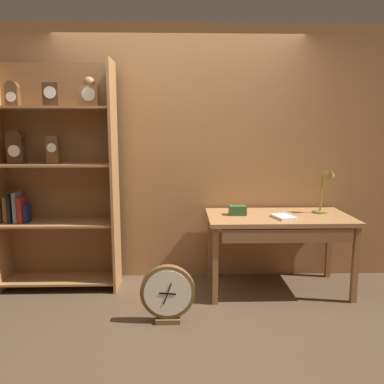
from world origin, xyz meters
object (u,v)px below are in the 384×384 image
toolbox_small (238,210)px  bookshelf (54,176)px  open_repair_manual (284,217)px  workbench (279,224)px  desk_lamp (326,186)px  round_clock_large (168,294)px

toolbox_small → bookshelf: bearing=176.1°
open_repair_manual → workbench: bearing=82.0°
workbench → desk_lamp: desk_lamp is taller
desk_lamp → round_clock_large: bearing=-155.1°
desk_lamp → toolbox_small: desk_lamp is taller
desk_lamp → toolbox_small: 0.90m
workbench → desk_lamp: 0.60m
workbench → open_repair_manual: bearing=-82.1°
toolbox_small → round_clock_large: (-0.65, -0.66, -0.55)m
bookshelf → open_repair_manual: (2.18, -0.28, -0.36)m
workbench → round_clock_large: (-1.05, -0.61, -0.42)m
workbench → round_clock_large: workbench is taller
desk_lamp → round_clock_large: 1.85m
desk_lamp → open_repair_manual: desk_lamp is taller
toolbox_small → round_clock_large: size_ratio=0.33×
desk_lamp → round_clock_large: size_ratio=0.98×
desk_lamp → workbench: bearing=-168.4°
bookshelf → round_clock_large: size_ratio=4.53×
toolbox_small → open_repair_manual: (0.41, -0.16, -0.03)m
bookshelf → toolbox_small: (1.77, -0.12, -0.32)m
bookshelf → desk_lamp: bearing=-1.7°
toolbox_small → round_clock_large: 1.08m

